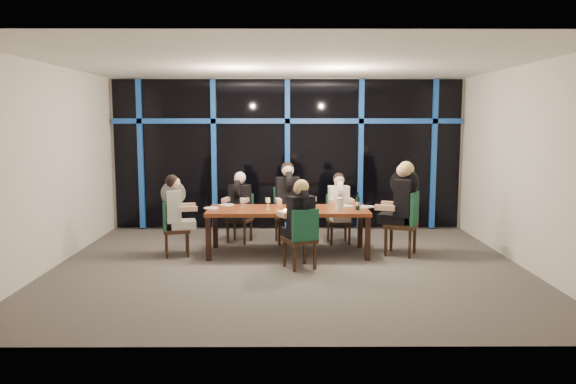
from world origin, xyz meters
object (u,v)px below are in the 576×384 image
at_px(diner_near_mid, 300,210).
at_px(wine_bottle, 358,203).
at_px(water_pitcher, 339,204).
at_px(dining_table, 288,213).
at_px(chair_far_mid, 287,212).
at_px(chair_far_right, 338,216).
at_px(diner_end_right, 402,194).
at_px(diner_far_left, 239,197).
at_px(chair_far_left, 241,215).
at_px(chair_end_right, 407,220).
at_px(chair_near_mid, 302,236).
at_px(diner_far_mid, 288,191).
at_px(diner_end_left, 176,203).
at_px(diner_far_right, 339,198).
at_px(chair_end_left, 171,225).

bearing_deg(diner_near_mid, wine_bottle, -166.92).
distance_m(diner_near_mid, water_pitcher, 0.95).
distance_m(dining_table, chair_far_mid, 0.94).
bearing_deg(chair_far_right, diner_end_right, -51.80).
height_order(chair_far_mid, diner_far_left, diner_far_left).
distance_m(diner_end_right, wine_bottle, 0.74).
bearing_deg(chair_far_left, dining_table, -31.96).
distance_m(chair_end_right, chair_near_mid, 1.91).
distance_m(diner_far_mid, diner_end_left, 2.04).
distance_m(chair_far_right, diner_near_mid, 1.95).
distance_m(dining_table, chair_far_left, 1.31).
distance_m(chair_far_mid, chair_near_mid, 1.90).
height_order(diner_far_left, diner_far_mid, diner_far_mid).
bearing_deg(water_pitcher, chair_far_right, 107.88).
bearing_deg(chair_near_mid, chair_far_left, -86.63).
height_order(diner_end_right, water_pitcher, diner_end_right).
relative_size(chair_far_right, diner_far_right, 1.03).
bearing_deg(chair_end_left, chair_end_right, -103.26).
distance_m(chair_far_left, chair_end_right, 2.96).
bearing_deg(chair_far_left, chair_near_mid, -44.32).
bearing_deg(diner_near_mid, chair_far_mid, -109.37).
height_order(chair_far_mid, diner_end_right, diner_end_right).
bearing_deg(water_pitcher, chair_near_mid, -105.93).
height_order(diner_end_right, diner_near_mid, diner_end_right).
xyz_separation_m(chair_near_mid, diner_far_left, (-1.07, 1.87, 0.32)).
height_order(chair_far_mid, diner_far_mid, diner_far_mid).
height_order(chair_end_left, diner_end_right, diner_end_right).
relative_size(dining_table, chair_end_left, 2.89).
distance_m(chair_far_left, chair_far_right, 1.75).
bearing_deg(diner_end_left, water_pitcher, -105.42).
height_order(diner_far_right, diner_near_mid, diner_near_mid).
bearing_deg(diner_far_left, diner_end_left, -115.56).
bearing_deg(diner_far_mid, diner_near_mid, -93.69).
bearing_deg(diner_near_mid, chair_near_mid, 90.00).
xyz_separation_m(chair_end_right, diner_end_left, (-3.72, 0.00, 0.28)).
bearing_deg(chair_far_mid, wine_bottle, -52.85).
relative_size(diner_near_mid, wine_bottle, 3.01).
bearing_deg(chair_end_left, chair_far_right, -83.71).
xyz_separation_m(dining_table, diner_end_right, (1.83, -0.07, 0.31)).
distance_m(chair_far_mid, diner_far_mid, 0.40).
distance_m(chair_near_mid, diner_near_mid, 0.37).
xyz_separation_m(chair_near_mid, water_pitcher, (0.61, 0.77, 0.35)).
distance_m(chair_near_mid, diner_end_left, 2.21).
relative_size(diner_far_left, water_pitcher, 4.10).
height_order(chair_far_left, wine_bottle, wine_bottle).
height_order(chair_end_right, diner_near_mid, diner_near_mid).
bearing_deg(chair_near_mid, diner_far_left, -85.24).
xyz_separation_m(chair_end_left, wine_bottle, (2.99, -0.03, 0.36)).
xyz_separation_m(chair_far_right, chair_end_right, (1.01, -0.98, 0.10)).
height_order(chair_end_right, wine_bottle, wine_bottle).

